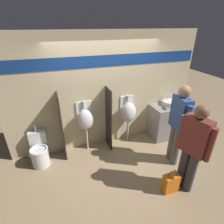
# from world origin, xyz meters

# --- Properties ---
(ground_plane) EXTENTS (16.00, 16.00, 0.00)m
(ground_plane) POSITION_xyz_m (0.00, 0.00, 0.00)
(ground_plane) COLOR #997F5B
(display_wall) EXTENTS (4.56, 0.07, 2.70)m
(display_wall) POSITION_xyz_m (0.00, 0.60, 1.36)
(display_wall) COLOR beige
(display_wall) RESTS_ON ground_plane
(sink_counter) EXTENTS (1.06, 0.56, 0.90)m
(sink_counter) POSITION_xyz_m (1.70, 0.29, 0.45)
(sink_counter) COLOR gray
(sink_counter) RESTS_ON ground_plane
(sink_basin) EXTENTS (0.37, 0.37, 0.25)m
(sink_basin) POSITION_xyz_m (1.65, 0.35, 0.96)
(sink_basin) COLOR silver
(sink_basin) RESTS_ON sink_counter
(cell_phone) EXTENTS (0.07, 0.14, 0.01)m
(cell_phone) POSITION_xyz_m (1.38, 0.18, 0.91)
(cell_phone) COLOR #232328
(cell_phone) RESTS_ON sink_counter
(divider_near_counter) EXTENTS (0.03, 0.41, 1.53)m
(divider_near_counter) POSITION_xyz_m (-1.10, 0.37, 0.77)
(divider_near_counter) COLOR #28231E
(divider_near_counter) RESTS_ON ground_plane
(divider_mid) EXTENTS (0.03, 0.41, 1.53)m
(divider_mid) POSITION_xyz_m (-0.02, 0.37, 0.77)
(divider_mid) COLOR #28231E
(divider_mid) RESTS_ON ground_plane
(urinal_near_counter) EXTENTS (0.37, 0.29, 1.25)m
(urinal_near_counter) POSITION_xyz_m (-0.56, 0.43, 0.82)
(urinal_near_counter) COLOR silver
(urinal_near_counter) RESTS_ON ground_plane
(urinal_far) EXTENTS (0.37, 0.29, 1.25)m
(urinal_far) POSITION_xyz_m (0.53, 0.43, 0.82)
(urinal_far) COLOR silver
(urinal_far) RESTS_ON ground_plane
(toilet) EXTENTS (0.38, 0.55, 0.85)m
(toilet) POSITION_xyz_m (-1.64, 0.27, 0.30)
(toilet) COLOR silver
(toilet) RESTS_ON ground_plane
(person_in_vest) EXTENTS (0.26, 0.62, 1.79)m
(person_in_vest) POSITION_xyz_m (1.16, -0.63, 0.99)
(person_in_vest) COLOR #666056
(person_in_vest) RESTS_ON ground_plane
(person_with_lanyard) EXTENTS (0.32, 0.57, 1.72)m
(person_with_lanyard) POSITION_xyz_m (0.93, -1.30, 0.95)
(person_with_lanyard) COLOR #3D3D42
(person_with_lanyard) RESTS_ON ground_plane
(shopping_bag) EXTENTS (0.28, 0.16, 0.50)m
(shopping_bag) POSITION_xyz_m (0.62, -1.30, 0.19)
(shopping_bag) COLOR orange
(shopping_bag) RESTS_ON ground_plane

